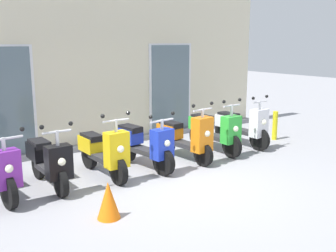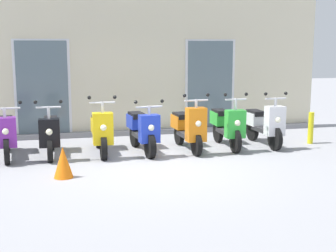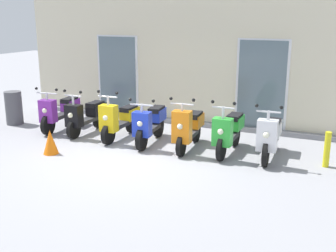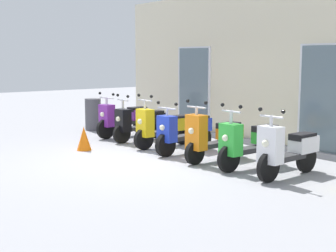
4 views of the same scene
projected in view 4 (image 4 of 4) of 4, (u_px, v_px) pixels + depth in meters
ground_plane at (140, 160)px, 9.58m from camera, size 40.00×40.00×0.00m
storefront_facade at (256, 69)px, 11.31m from camera, size 9.70×0.50×3.61m
scooter_purple at (124, 118)px, 12.41m from camera, size 0.62×1.66×1.16m
scooter_black at (140, 122)px, 11.73m from camera, size 0.52×1.51×1.16m
scooter_yellow at (163, 127)px, 10.93m from camera, size 0.54×1.57×1.23m
scooter_blue at (184, 131)px, 10.25m from camera, size 0.59×1.60×1.13m
scooter_orange at (213, 136)px, 9.46m from camera, size 0.55×1.54×1.23m
scooter_green at (249, 142)px, 8.83m from camera, size 0.51×1.57×1.22m
scooter_white at (288, 149)px, 8.17m from camera, size 0.52×1.57×1.21m
trash_bin at (93, 114)px, 13.51m from camera, size 0.44×0.44×0.88m
traffic_cone at (84, 139)px, 10.59m from camera, size 0.32×0.32×0.52m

